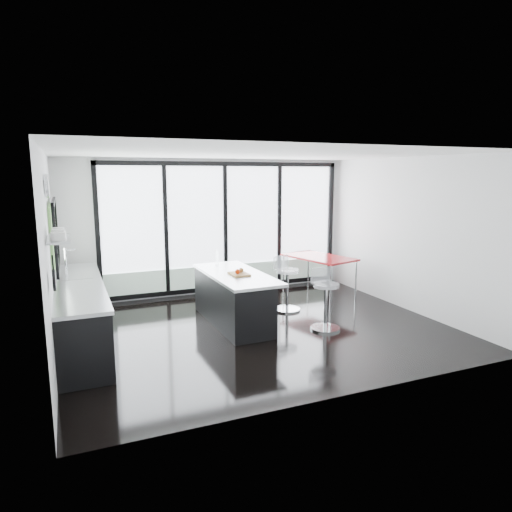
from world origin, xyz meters
name	(u,v)px	position (x,y,z in m)	size (l,w,h in m)	color
floor	(257,328)	(0.00, 0.00, 0.00)	(6.00, 5.00, 0.00)	black
ceiling	(258,154)	(0.00, 0.00, 2.80)	(6.00, 5.00, 0.00)	white
wall_back	(224,233)	(0.27, 2.47, 1.27)	(6.00, 0.09, 2.80)	silver
wall_front	(347,276)	(0.00, -2.50, 1.40)	(6.00, 0.00, 2.80)	silver
wall_left	(52,242)	(-2.97, 0.27, 1.56)	(0.26, 5.00, 2.80)	silver
wall_right	(408,234)	(3.00, 0.00, 1.40)	(0.00, 5.00, 2.80)	silver
counter_cabinets	(80,313)	(-2.67, 0.40, 0.46)	(0.69, 3.24, 1.36)	black
island	(232,298)	(-0.27, 0.44, 0.44)	(0.93, 2.12, 1.12)	black
bar_stool_near	(326,306)	(1.00, -0.46, 0.38)	(0.48, 0.48, 0.77)	silver
bar_stool_far	(287,290)	(0.90, 0.72, 0.39)	(0.49, 0.49, 0.78)	silver
red_table	(319,275)	(2.06, 1.56, 0.40)	(0.85, 1.49, 0.80)	maroon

